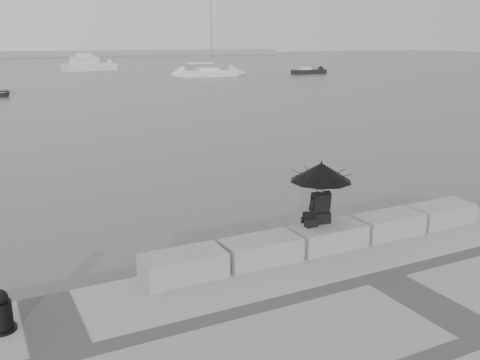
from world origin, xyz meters
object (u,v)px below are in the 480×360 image
motor_cruiser (90,65)px  small_motorboat (309,72)px  seated_person (321,177)px  sailboat_right (208,73)px  mooring_bollard (0,314)px  dinghy (1,93)px

motor_cruiser → small_motorboat: motor_cruiser is taller
seated_person → small_motorboat: bearing=61.3°
sailboat_right → small_motorboat: 15.50m
motor_cruiser → small_motorboat: size_ratio=1.62×
mooring_bollard → small_motorboat: mooring_bollard is taller
motor_cruiser → mooring_bollard: bearing=-111.2°
mooring_bollard → small_motorboat: 73.33m
dinghy → motor_cruiser: bearing=74.4°
seated_person → motor_cruiser: size_ratio=0.16×
sailboat_right → dinghy: 30.87m
seated_person → dinghy: 43.37m
seated_person → dinghy: bearing=100.4°
mooring_bollard → seated_person: bearing=6.9°
sailboat_right → dinghy: (-26.88, -15.17, -0.24)m
mooring_bollard → motor_cruiser: motor_cruiser is taller
mooring_bollard → motor_cruiser: size_ratio=0.08×
seated_person → mooring_bollard: seated_person is taller
small_motorboat → mooring_bollard: bearing=-129.2°
mooring_bollard → dinghy: (2.89, 43.98, -0.52)m
seated_person → motor_cruiser: 80.77m
sailboat_right → seated_person: bearing=-102.8°
sailboat_right → dinghy: size_ratio=3.88×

